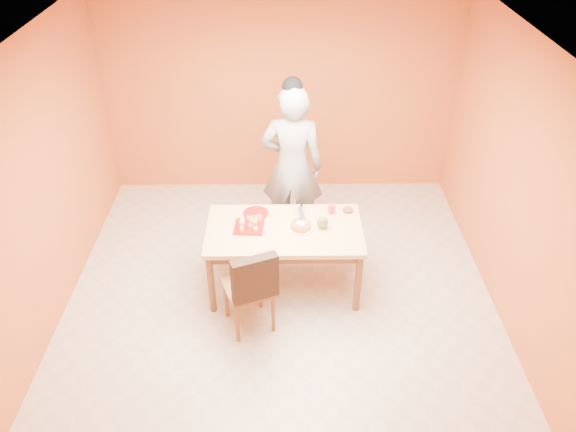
{
  "coord_description": "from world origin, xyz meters",
  "views": [
    {
      "loc": [
        0.03,
        -4.32,
        4.1
      ],
      "look_at": [
        0.08,
        0.3,
        0.95
      ],
      "focal_mm": 35.0,
      "sensor_mm": 36.0,
      "label": 1
    }
  ],
  "objects_px": {
    "magenta_glass": "(331,209)",
    "person": "(292,167)",
    "checker_tin": "(348,210)",
    "egg_ornament": "(323,222)",
    "sponge_cake": "(301,225)",
    "dining_table": "(284,236)",
    "red_dinner_plate": "(256,213)",
    "dining_chair": "(248,286)",
    "pastry_platter": "(249,226)"
  },
  "relations": [
    {
      "from": "dining_chair",
      "to": "checker_tin",
      "type": "bearing_deg",
      "value": 19.96
    },
    {
      "from": "dining_table",
      "to": "sponge_cake",
      "type": "distance_m",
      "value": 0.21
    },
    {
      "from": "person",
      "to": "sponge_cake",
      "type": "bearing_deg",
      "value": 100.68
    },
    {
      "from": "egg_ornament",
      "to": "magenta_glass",
      "type": "bearing_deg",
      "value": 61.73
    },
    {
      "from": "pastry_platter",
      "to": "dining_table",
      "type": "bearing_deg",
      "value": -4.54
    },
    {
      "from": "dining_table",
      "to": "red_dinner_plate",
      "type": "xyz_separation_m",
      "value": [
        -0.3,
        0.27,
        0.1
      ]
    },
    {
      "from": "dining_table",
      "to": "checker_tin",
      "type": "height_order",
      "value": "checker_tin"
    },
    {
      "from": "egg_ornament",
      "to": "magenta_glass",
      "type": "height_order",
      "value": "egg_ornament"
    },
    {
      "from": "egg_ornament",
      "to": "person",
      "type": "bearing_deg",
      "value": 101.62
    },
    {
      "from": "dining_table",
      "to": "red_dinner_plate",
      "type": "bearing_deg",
      "value": 138.07
    },
    {
      "from": "checker_tin",
      "to": "person",
      "type": "bearing_deg",
      "value": 134.9
    },
    {
      "from": "pastry_platter",
      "to": "magenta_glass",
      "type": "xyz_separation_m",
      "value": [
        0.86,
        0.26,
        0.04
      ]
    },
    {
      "from": "person",
      "to": "checker_tin",
      "type": "distance_m",
      "value": 0.85
    },
    {
      "from": "magenta_glass",
      "to": "dining_table",
      "type": "bearing_deg",
      "value": -150.49
    },
    {
      "from": "dining_table",
      "to": "egg_ornament",
      "type": "bearing_deg",
      "value": 0.3
    },
    {
      "from": "person",
      "to": "red_dinner_plate",
      "type": "bearing_deg",
      "value": 63.58
    },
    {
      "from": "dining_table",
      "to": "egg_ornament",
      "type": "height_order",
      "value": "egg_ornament"
    },
    {
      "from": "egg_ornament",
      "to": "checker_tin",
      "type": "relative_size",
      "value": 1.37
    },
    {
      "from": "person",
      "to": "checker_tin",
      "type": "bearing_deg",
      "value": 140.85
    },
    {
      "from": "person",
      "to": "egg_ornament",
      "type": "bearing_deg",
      "value": 114.27
    },
    {
      "from": "red_dinner_plate",
      "to": "checker_tin",
      "type": "relative_size",
      "value": 2.45
    },
    {
      "from": "egg_ornament",
      "to": "checker_tin",
      "type": "bearing_deg",
      "value": 39.99
    },
    {
      "from": "sponge_cake",
      "to": "checker_tin",
      "type": "height_order",
      "value": "sponge_cake"
    },
    {
      "from": "dining_table",
      "to": "checker_tin",
      "type": "distance_m",
      "value": 0.76
    },
    {
      "from": "pastry_platter",
      "to": "sponge_cake",
      "type": "height_order",
      "value": "sponge_cake"
    },
    {
      "from": "red_dinner_plate",
      "to": "sponge_cake",
      "type": "bearing_deg",
      "value": -29.83
    },
    {
      "from": "sponge_cake",
      "to": "pastry_platter",
      "type": "bearing_deg",
      "value": 177.1
    },
    {
      "from": "dining_table",
      "to": "pastry_platter",
      "type": "bearing_deg",
      "value": 175.46
    },
    {
      "from": "dining_table",
      "to": "magenta_glass",
      "type": "distance_m",
      "value": 0.6
    },
    {
      "from": "magenta_glass",
      "to": "person",
      "type": "bearing_deg",
      "value": 123.65
    },
    {
      "from": "dining_table",
      "to": "red_dinner_plate",
      "type": "height_order",
      "value": "red_dinner_plate"
    },
    {
      "from": "dining_table",
      "to": "red_dinner_plate",
      "type": "distance_m",
      "value": 0.42
    },
    {
      "from": "dining_table",
      "to": "dining_chair",
      "type": "bearing_deg",
      "value": -120.22
    },
    {
      "from": "dining_chair",
      "to": "checker_tin",
      "type": "xyz_separation_m",
      "value": [
        1.03,
        0.91,
        0.26
      ]
    },
    {
      "from": "person",
      "to": "pastry_platter",
      "type": "distance_m",
      "value": 1.0
    },
    {
      "from": "magenta_glass",
      "to": "red_dinner_plate",
      "type": "bearing_deg",
      "value": -179.1
    },
    {
      "from": "sponge_cake",
      "to": "egg_ornament",
      "type": "relative_size",
      "value": 1.44
    },
    {
      "from": "red_dinner_plate",
      "to": "magenta_glass",
      "type": "distance_m",
      "value": 0.81
    },
    {
      "from": "dining_chair",
      "to": "egg_ornament",
      "type": "height_order",
      "value": "dining_chair"
    },
    {
      "from": "sponge_cake",
      "to": "magenta_glass",
      "type": "height_order",
      "value": "magenta_glass"
    },
    {
      "from": "pastry_platter",
      "to": "sponge_cake",
      "type": "xyz_separation_m",
      "value": [
        0.53,
        -0.03,
        0.03
      ]
    },
    {
      "from": "dining_chair",
      "to": "egg_ornament",
      "type": "xyz_separation_m",
      "value": [
        0.74,
        0.61,
        0.32
      ]
    },
    {
      "from": "dining_table",
      "to": "pastry_platter",
      "type": "relative_size",
      "value": 5.32
    },
    {
      "from": "red_dinner_plate",
      "to": "dining_table",
      "type": "bearing_deg",
      "value": -41.93
    },
    {
      "from": "red_dinner_plate",
      "to": "checker_tin",
      "type": "distance_m",
      "value": 0.98
    },
    {
      "from": "red_dinner_plate",
      "to": "magenta_glass",
      "type": "height_order",
      "value": "magenta_glass"
    },
    {
      "from": "dining_chair",
      "to": "magenta_glass",
      "type": "relative_size",
      "value": 9.71
    },
    {
      "from": "person",
      "to": "checker_tin",
      "type": "xyz_separation_m",
      "value": [
        0.59,
        -0.59,
        -0.2
      ]
    },
    {
      "from": "dining_table",
      "to": "person",
      "type": "relative_size",
      "value": 0.82
    },
    {
      "from": "egg_ornament",
      "to": "dining_chair",
      "type": "bearing_deg",
      "value": -147.46
    }
  ]
}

